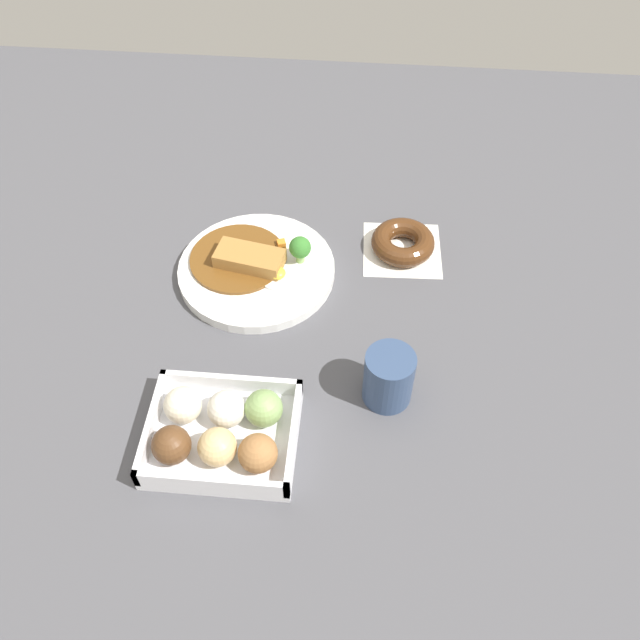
# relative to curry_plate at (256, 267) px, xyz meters

# --- Properties ---
(ground_plane) EXTENTS (1.60, 1.60, 0.00)m
(ground_plane) POSITION_rel_curry_plate_xyz_m (-0.02, 0.12, -0.01)
(ground_plane) COLOR #4C4C51
(curry_plate) EXTENTS (0.26, 0.26, 0.07)m
(curry_plate) POSITION_rel_curry_plate_xyz_m (0.00, 0.00, 0.00)
(curry_plate) COLOR white
(curry_plate) RESTS_ON ground_plane
(donut_box) EXTENTS (0.20, 0.16, 0.06)m
(donut_box) POSITION_rel_curry_plate_xyz_m (-0.00, 0.32, 0.01)
(donut_box) COLOR white
(donut_box) RESTS_ON ground_plane
(chocolate_ring_donut) EXTENTS (0.14, 0.14, 0.04)m
(chocolate_ring_donut) POSITION_rel_curry_plate_xyz_m (-0.24, -0.08, 0.00)
(chocolate_ring_donut) COLOR white
(chocolate_ring_donut) RESTS_ON ground_plane
(coffee_mug) EXTENTS (0.07, 0.07, 0.09)m
(coffee_mug) POSITION_rel_curry_plate_xyz_m (-0.22, 0.22, 0.03)
(coffee_mug) COLOR #33476B
(coffee_mug) RESTS_ON ground_plane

